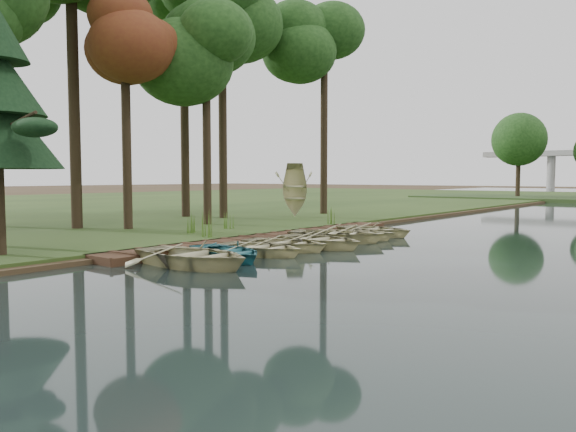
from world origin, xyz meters
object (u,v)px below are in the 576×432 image
Objects in this scene: rowboat_2 at (261,245)px; rowboat_0 at (193,253)px; stored_rowboat at (294,211)px; boardwalk at (270,239)px; rowboat_1 at (226,249)px.

rowboat_0 is at bearing 176.84° from rowboat_2.
boardwalk is at bearing -104.37° from stored_rowboat.
rowboat_2 is at bearing 8.76° from rowboat_1.
rowboat_0 reaches higher than rowboat_1.
rowboat_2 is (2.47, -3.37, 0.23)m from boardwalk.
stored_rowboat is (-8.20, 12.28, 0.25)m from rowboat_2.
stored_rowboat is at bearing 43.79° from rowboat_1.
rowboat_0 is 3.06m from rowboat_2.
stored_rowboat is at bearing 29.70° from rowboat_2.
rowboat_0 is 1.25× the size of rowboat_2.
rowboat_2 is at bearing -53.78° from boardwalk.
rowboat_1 is at bearing -106.78° from stored_rowboat.
rowboat_0 is at bearing -160.25° from rowboat_1.
rowboat_2 is (0.12, 1.51, -0.01)m from rowboat_1.
rowboat_0 is (2.52, -6.43, 0.32)m from boardwalk.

